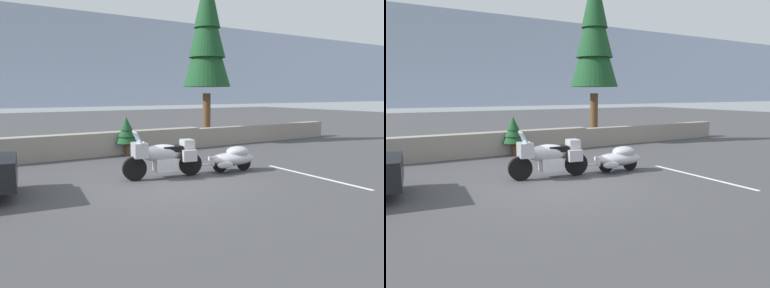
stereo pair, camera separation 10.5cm
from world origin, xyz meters
The scene contains 7 objects.
ground_plane centered at (0.00, 0.00, 0.00)m, with size 80.00×80.00×0.00m, color #424244.
stone_guard_wall centered at (-0.39, 5.14, 0.43)m, with size 24.00×0.60×0.89m.
touring_motorcycle centered at (0.07, 0.61, 0.62)m, with size 2.31×0.94×1.33m.
car_shaped_trailer centered at (2.27, 0.29, 0.41)m, with size 2.23×0.93×0.76m.
pine_tree_tall centered at (5.28, 6.19, 5.10)m, with size 2.24×2.24×8.15m.
pine_sapling_near centered at (0.62, 4.71, 0.92)m, with size 0.86×0.86×1.47m.
parking_stripe_marker centered at (3.83, -1.50, 0.00)m, with size 0.12×3.60×0.01m, color silver.
Camera 1 is at (-4.50, -8.35, 2.36)m, focal length 34.17 mm.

